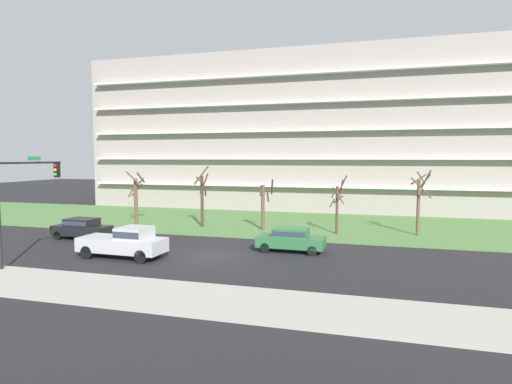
{
  "coord_description": "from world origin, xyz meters",
  "views": [
    {
      "loc": [
        9.8,
        -24.56,
        6.14
      ],
      "look_at": [
        1.16,
        6.0,
        3.59
      ],
      "focal_mm": 29.83,
      "sensor_mm": 36.0,
      "label": 1
    }
  ],
  "objects_px": {
    "tree_left": "(202,197)",
    "sedan_green_center_right": "(291,238)",
    "tree_far_left": "(136,197)",
    "tree_center": "(264,205)",
    "traffic_signal_mast": "(22,191)",
    "pickup_silver_near_left": "(125,242)",
    "sedan_black_center_left": "(82,228)",
    "tree_far_right": "(419,201)",
    "tree_right": "(337,205)"
  },
  "relations": [
    {
      "from": "tree_left",
      "to": "sedan_green_center_right",
      "type": "height_order",
      "value": "tree_left"
    },
    {
      "from": "tree_far_left",
      "to": "tree_left",
      "type": "distance_m",
      "value": 6.44
    },
    {
      "from": "tree_center",
      "to": "tree_far_right",
      "type": "distance_m",
      "value": 12.4
    },
    {
      "from": "tree_far_right",
      "to": "traffic_signal_mast",
      "type": "height_order",
      "value": "traffic_signal_mast"
    },
    {
      "from": "tree_far_right",
      "to": "traffic_signal_mast",
      "type": "distance_m",
      "value": 27.61
    },
    {
      "from": "tree_center",
      "to": "sedan_green_center_right",
      "type": "xyz_separation_m",
      "value": [
        3.79,
        -7.44,
        -1.33
      ]
    },
    {
      "from": "tree_far_left",
      "to": "sedan_green_center_right",
      "type": "bearing_deg",
      "value": -24.53
    },
    {
      "from": "tree_left",
      "to": "pickup_silver_near_left",
      "type": "height_order",
      "value": "tree_left"
    },
    {
      "from": "tree_right",
      "to": "pickup_silver_near_left",
      "type": "height_order",
      "value": "tree_right"
    },
    {
      "from": "sedan_black_center_left",
      "to": "sedan_green_center_right",
      "type": "distance_m",
      "value": 16.11
    },
    {
      "from": "traffic_signal_mast",
      "to": "tree_left",
      "type": "bearing_deg",
      "value": 72.68
    },
    {
      "from": "tree_left",
      "to": "pickup_silver_near_left",
      "type": "distance_m",
      "value": 12.16
    },
    {
      "from": "pickup_silver_near_left",
      "to": "traffic_signal_mast",
      "type": "height_order",
      "value": "traffic_signal_mast"
    },
    {
      "from": "tree_right",
      "to": "traffic_signal_mast",
      "type": "xyz_separation_m",
      "value": [
        -16.5,
        -14.58,
        1.9
      ]
    },
    {
      "from": "tree_far_left",
      "to": "tree_far_right",
      "type": "xyz_separation_m",
      "value": [
        24.45,
        0.9,
        0.21
      ]
    },
    {
      "from": "tree_far_left",
      "to": "tree_right",
      "type": "distance_m",
      "value": 18.24
    },
    {
      "from": "sedan_black_center_left",
      "to": "tree_far_left",
      "type": "bearing_deg",
      "value": -89.18
    },
    {
      "from": "tree_far_left",
      "to": "tree_center",
      "type": "xyz_separation_m",
      "value": [
        12.08,
        0.19,
        -0.36
      ]
    },
    {
      "from": "tree_far_right",
      "to": "pickup_silver_near_left",
      "type": "bearing_deg",
      "value": -144.9
    },
    {
      "from": "tree_center",
      "to": "traffic_signal_mast",
      "type": "relative_size",
      "value": 0.71
    },
    {
      "from": "tree_right",
      "to": "sedan_green_center_right",
      "type": "relative_size",
      "value": 1.08
    },
    {
      "from": "tree_center",
      "to": "pickup_silver_near_left",
      "type": "bearing_deg",
      "value": -115.28
    },
    {
      "from": "tree_right",
      "to": "sedan_green_center_right",
      "type": "bearing_deg",
      "value": -108.45
    },
    {
      "from": "sedan_black_center_left",
      "to": "tree_far_right",
      "type": "bearing_deg",
      "value": -159.08
    },
    {
      "from": "tree_far_left",
      "to": "tree_right",
      "type": "relative_size",
      "value": 1.04
    },
    {
      "from": "tree_right",
      "to": "traffic_signal_mast",
      "type": "distance_m",
      "value": 22.1
    },
    {
      "from": "tree_center",
      "to": "sedan_green_center_right",
      "type": "bearing_deg",
      "value": -62.98
    },
    {
      "from": "pickup_silver_near_left",
      "to": "sedan_green_center_right",
      "type": "height_order",
      "value": "pickup_silver_near_left"
    },
    {
      "from": "pickup_silver_near_left",
      "to": "sedan_black_center_left",
      "type": "bearing_deg",
      "value": 147.81
    },
    {
      "from": "tree_far_left",
      "to": "tree_left",
      "type": "xyz_separation_m",
      "value": [
        6.43,
        0.3,
        0.09
      ]
    },
    {
      "from": "tree_right",
      "to": "tree_far_right",
      "type": "distance_m",
      "value": 6.32
    },
    {
      "from": "tree_right",
      "to": "sedan_green_center_right",
      "type": "xyz_separation_m",
      "value": [
        -2.36,
        -7.09,
        -1.48
      ]
    },
    {
      "from": "tree_right",
      "to": "tree_left",
      "type": "bearing_deg",
      "value": 177.79
    },
    {
      "from": "tree_center",
      "to": "traffic_signal_mast",
      "type": "bearing_deg",
      "value": -124.71
    },
    {
      "from": "tree_far_left",
      "to": "traffic_signal_mast",
      "type": "distance_m",
      "value": 14.94
    },
    {
      "from": "pickup_silver_near_left",
      "to": "traffic_signal_mast",
      "type": "distance_m",
      "value": 6.45
    },
    {
      "from": "tree_center",
      "to": "tree_left",
      "type": "bearing_deg",
      "value": 178.92
    },
    {
      "from": "tree_far_right",
      "to": "sedan_black_center_left",
      "type": "relative_size",
      "value": 1.17
    },
    {
      "from": "tree_center",
      "to": "tree_right",
      "type": "relative_size",
      "value": 0.92
    },
    {
      "from": "tree_center",
      "to": "pickup_silver_near_left",
      "type": "xyz_separation_m",
      "value": [
        -5.64,
        -11.94,
        -1.18
      ]
    },
    {
      "from": "pickup_silver_near_left",
      "to": "tree_center",
      "type": "bearing_deg",
      "value": 66.56
    },
    {
      "from": "tree_left",
      "to": "tree_right",
      "type": "height_order",
      "value": "tree_left"
    },
    {
      "from": "tree_far_left",
      "to": "tree_center",
      "type": "distance_m",
      "value": 12.09
    },
    {
      "from": "tree_left",
      "to": "tree_center",
      "type": "height_order",
      "value": "tree_left"
    },
    {
      "from": "tree_left",
      "to": "tree_far_left",
      "type": "bearing_deg",
      "value": -177.34
    },
    {
      "from": "tree_center",
      "to": "tree_far_right",
      "type": "xyz_separation_m",
      "value": [
        12.37,
        0.71,
        0.57
      ]
    },
    {
      "from": "tree_far_left",
      "to": "tree_center",
      "type": "height_order",
      "value": "tree_far_left"
    },
    {
      "from": "sedan_black_center_left",
      "to": "sedan_green_center_right",
      "type": "bearing_deg",
      "value": -177.34
    },
    {
      "from": "tree_far_left",
      "to": "tree_left",
      "type": "bearing_deg",
      "value": 2.66
    },
    {
      "from": "tree_far_left",
      "to": "pickup_silver_near_left",
      "type": "relative_size",
      "value": 0.91
    }
  ]
}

